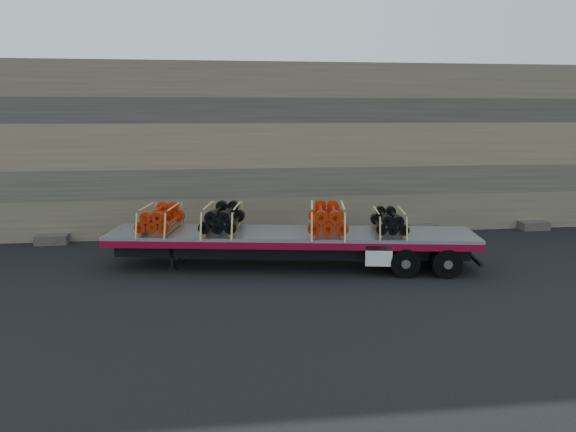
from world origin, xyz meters
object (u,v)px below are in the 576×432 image
at_px(bundle_midfront, 223,219).
at_px(bundle_rear, 389,222).
at_px(bundle_front, 161,219).
at_px(trailer, 291,249).
at_px(bundle_midrear, 327,219).

distance_m(bundle_midfront, bundle_rear, 5.40).
height_order(bundle_front, bundle_midfront, bundle_midfront).
relative_size(bundle_midfront, bundle_rear, 1.17).
height_order(trailer, bundle_rear, bundle_rear).
bearing_deg(trailer, bundle_rear, -0.00).
xyz_separation_m(trailer, bundle_midfront, (-2.19, 0.40, 1.01)).
bearing_deg(bundle_midfront, trailer, -0.00).
height_order(bundle_midfront, bundle_midrear, bundle_midrear).
bearing_deg(bundle_rear, bundle_midrear, 180.00).
height_order(trailer, bundle_midfront, bundle_midfront).
distance_m(bundle_midfront, bundle_midrear, 3.41).
distance_m(trailer, bundle_midrear, 1.56).
relative_size(trailer, bundle_rear, 5.97).
bearing_deg(bundle_midrear, bundle_midfront, 180.00).
xyz_separation_m(trailer, bundle_midrear, (1.16, -0.21, 1.03)).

